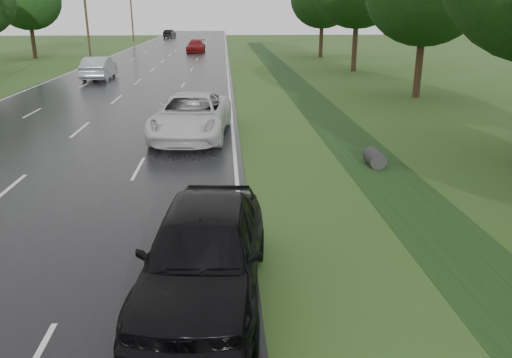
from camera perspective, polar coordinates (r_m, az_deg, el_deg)
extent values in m
cube|color=black|center=(51.73, -11.00, 12.75)|extent=(14.00, 180.00, 0.04)
cube|color=silver|center=(51.33, -3.31, 13.03)|extent=(0.12, 180.00, 0.01)
cube|color=silver|center=(52.99, -18.42, 12.32)|extent=(0.12, 180.00, 0.01)
cube|color=silver|center=(51.73, -11.00, 12.78)|extent=(0.12, 180.00, 0.01)
cube|color=black|center=(27.04, 7.35, 7.79)|extent=(2.20, 120.00, 0.01)
cylinder|color=#2D2D2D|center=(17.53, 13.39, 2.34)|extent=(0.56, 1.00, 0.56)
cylinder|color=#392317|center=(63.05, -18.87, 17.67)|extent=(0.26, 0.26, 10.00)
cylinder|color=#392317|center=(92.42, -14.05, 18.09)|extent=(0.26, 0.26, 10.00)
cylinder|color=#392317|center=(32.47, 18.09, 11.98)|extent=(0.44, 0.44, 3.52)
cylinder|color=#392317|center=(45.62, 11.21, 14.59)|extent=(0.44, 0.44, 4.16)
cylinder|color=#392317|center=(59.22, 7.45, 15.40)|extent=(0.44, 0.44, 3.68)
cylinder|color=#392317|center=(62.87, -24.10, 14.10)|extent=(0.44, 0.44, 3.52)
ellipsoid|color=black|center=(62.79, -24.65, 18.06)|extent=(7.00, 7.00, 6.30)
imported|color=silver|center=(20.98, -7.39, 7.19)|extent=(3.45, 6.52, 1.75)
imported|color=black|center=(9.07, -5.95, -8.23)|extent=(2.61, 5.42, 1.79)
imported|color=#9B9EA4|center=(40.97, -17.49, 12.01)|extent=(1.82, 5.17, 1.70)
imported|color=maroon|center=(66.53, -6.89, 14.85)|extent=(2.44, 5.31, 1.50)
imported|color=black|center=(104.63, -9.84, 16.05)|extent=(2.21, 4.80, 1.52)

